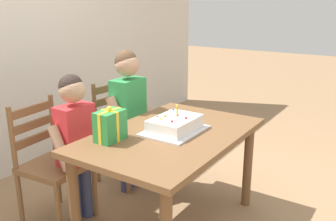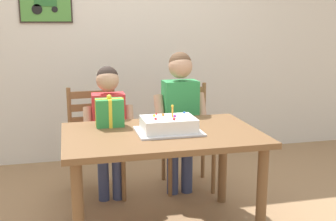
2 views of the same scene
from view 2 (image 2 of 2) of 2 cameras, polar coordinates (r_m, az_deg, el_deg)
The scene contains 8 objects.
back_wall at distance 4.50m, azimuth -6.00°, elevation 9.89°, with size 6.40×0.11×2.60m.
dining_table at distance 2.89m, azimuth -0.83°, elevation -4.93°, with size 1.34×0.87×0.73m.
birthday_cake at distance 2.85m, azimuth 0.07°, elevation -2.01°, with size 0.44×0.34×0.19m.
gift_box_red_large at distance 3.03m, azimuth -7.99°, elevation -0.28°, with size 0.20×0.13×0.24m.
chair_left at distance 3.62m, azimuth -9.91°, elevation -4.20°, with size 0.45×0.45×0.92m.
chair_right at distance 3.76m, azimuth 2.58°, elevation -3.42°, with size 0.45×0.45×0.92m.
child_older at distance 3.51m, azimuth 1.68°, elevation 0.15°, with size 0.44×0.25×1.23m.
child_younger at distance 3.42m, azimuth -8.08°, elevation -1.39°, with size 0.41×0.24×1.13m.
Camera 2 is at (-0.62, -2.69, 1.48)m, focal length 44.63 mm.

